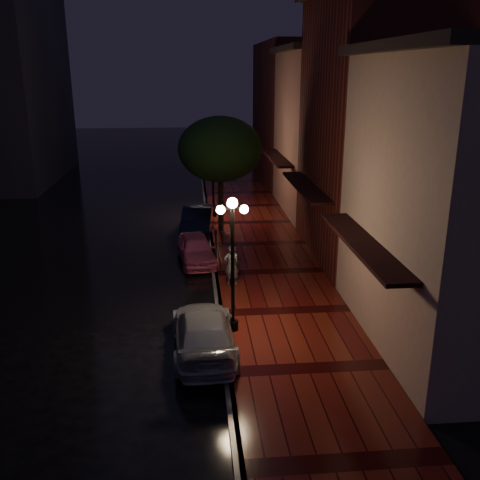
# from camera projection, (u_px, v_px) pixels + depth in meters

# --- Properties ---
(ground) EXTENTS (120.00, 120.00, 0.00)m
(ground) POSITION_uv_depth(u_px,v_px,m) (215.00, 277.00, 21.80)
(ground) COLOR black
(ground) RESTS_ON ground
(sidewalk) EXTENTS (4.50, 60.00, 0.15)m
(sidewalk) POSITION_uv_depth(u_px,v_px,m) (269.00, 273.00, 21.97)
(sidewalk) COLOR #490E0D
(sidewalk) RESTS_ON ground
(curb) EXTENTS (0.25, 60.00, 0.15)m
(curb) POSITION_uv_depth(u_px,v_px,m) (215.00, 275.00, 21.78)
(curb) COLOR #595451
(curb) RESTS_ON ground
(storefront_near) EXTENTS (5.00, 8.00, 8.50)m
(storefront_near) POSITION_uv_depth(u_px,v_px,m) (464.00, 208.00, 15.42)
(storefront_near) COLOR gray
(storefront_near) RESTS_ON ground
(storefront_mid) EXTENTS (5.00, 8.00, 11.00)m
(storefront_mid) POSITION_uv_depth(u_px,v_px,m) (376.00, 133.00, 22.64)
(storefront_mid) COLOR #511914
(storefront_mid) RESTS_ON ground
(storefront_far) EXTENTS (5.00, 8.00, 9.00)m
(storefront_far) POSITION_uv_depth(u_px,v_px,m) (328.00, 135.00, 30.53)
(storefront_far) COLOR #8C5951
(storefront_far) RESTS_ON ground
(storefront_extra) EXTENTS (5.00, 12.00, 10.00)m
(storefront_extra) POSITION_uv_depth(u_px,v_px,m) (295.00, 113.00, 39.87)
(storefront_extra) COLOR #511914
(storefront_extra) RESTS_ON ground
(streetlamp_near) EXTENTS (0.96, 0.36, 4.31)m
(streetlamp_near) POSITION_uv_depth(u_px,v_px,m) (233.00, 257.00, 16.30)
(streetlamp_near) COLOR black
(streetlamp_near) RESTS_ON sidewalk
(streetlamp_far) EXTENTS (0.96, 0.36, 4.31)m
(streetlamp_far) POSITION_uv_depth(u_px,v_px,m) (213.00, 173.00, 29.58)
(streetlamp_far) COLOR black
(streetlamp_far) RESTS_ON sidewalk
(street_tree) EXTENTS (4.16, 4.16, 5.80)m
(street_tree) POSITION_uv_depth(u_px,v_px,m) (220.00, 151.00, 26.25)
(street_tree) COLOR black
(street_tree) RESTS_ON sidewalk
(pink_car) EXTENTS (1.90, 3.77, 1.23)m
(pink_car) POSITION_uv_depth(u_px,v_px,m) (196.00, 249.00, 23.22)
(pink_car) COLOR #D15681
(pink_car) RESTS_ON ground
(navy_car) EXTENTS (1.86, 4.35, 1.39)m
(navy_car) POSITION_uv_depth(u_px,v_px,m) (197.00, 220.00, 27.38)
(navy_car) COLOR black
(navy_car) RESTS_ON ground
(silver_car) EXTENTS (1.96, 4.53, 1.30)m
(silver_car) POSITION_uv_depth(u_px,v_px,m) (204.00, 332.00, 15.82)
(silver_car) COLOR #A8A9B0
(silver_car) RESTS_ON ground
(woman_with_umbrella) EXTENTS (0.93, 0.95, 2.24)m
(woman_with_umbrella) POSITION_uv_depth(u_px,v_px,m) (232.00, 248.00, 20.17)
(woman_with_umbrella) COLOR white
(woman_with_umbrella) RESTS_ON sidewalk
(parking_meter) EXTENTS (0.13, 0.10, 1.30)m
(parking_meter) POSITION_uv_depth(u_px,v_px,m) (216.00, 241.00, 23.29)
(parking_meter) COLOR black
(parking_meter) RESTS_ON sidewalk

